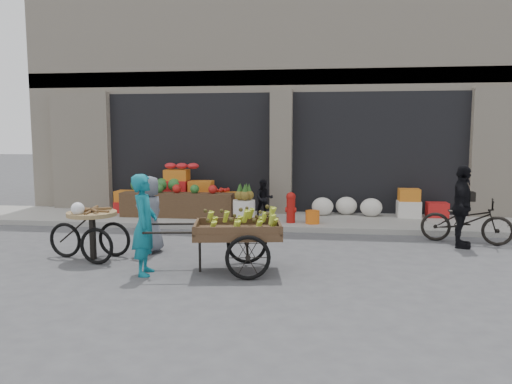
# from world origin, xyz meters

# --- Properties ---
(ground) EXTENTS (80.00, 80.00, 0.00)m
(ground) POSITION_xyz_m (0.00, 0.00, 0.00)
(ground) COLOR #424244
(ground) RESTS_ON ground
(sidewalk) EXTENTS (18.00, 2.20, 0.12)m
(sidewalk) POSITION_xyz_m (0.00, 4.10, 0.06)
(sidewalk) COLOR gray
(sidewalk) RESTS_ON ground
(building) EXTENTS (14.00, 6.45, 7.00)m
(building) POSITION_xyz_m (0.00, 8.03, 3.37)
(building) COLOR beige
(building) RESTS_ON ground
(fruit_display) EXTENTS (3.10, 1.12, 1.24)m
(fruit_display) POSITION_xyz_m (-2.48, 4.38, 0.67)
(fruit_display) COLOR red
(fruit_display) RESTS_ON sidewalk
(pineapple_bin) EXTENTS (0.52, 0.52, 0.50)m
(pineapple_bin) POSITION_xyz_m (-0.75, 3.60, 0.37)
(pineapple_bin) COLOR silver
(pineapple_bin) RESTS_ON sidewalk
(fire_hydrant) EXTENTS (0.22, 0.22, 0.71)m
(fire_hydrant) POSITION_xyz_m (0.35, 3.55, 0.50)
(fire_hydrant) COLOR #A5140F
(fire_hydrant) RESTS_ON sidewalk
(orange_bucket) EXTENTS (0.32, 0.32, 0.30)m
(orange_bucket) POSITION_xyz_m (0.85, 3.50, 0.27)
(orange_bucket) COLOR orange
(orange_bucket) RESTS_ON sidewalk
(right_bay_goods) EXTENTS (3.35, 0.60, 0.70)m
(right_bay_goods) POSITION_xyz_m (2.61, 4.70, 0.41)
(right_bay_goods) COLOR silver
(right_bay_goods) RESTS_ON sidewalk
(seated_person) EXTENTS (0.51, 0.43, 0.93)m
(seated_person) POSITION_xyz_m (-0.35, 4.20, 0.58)
(seated_person) COLOR black
(seated_person) RESTS_ON sidewalk
(banana_cart) EXTENTS (2.43, 1.30, 0.96)m
(banana_cart) POSITION_xyz_m (-0.30, -0.23, 0.70)
(banana_cart) COLOR brown
(banana_cart) RESTS_ON ground
(vendor_woman) EXTENTS (0.46, 0.62, 1.56)m
(vendor_woman) POSITION_xyz_m (-1.64, -0.57, 0.78)
(vendor_woman) COLOR #106F82
(vendor_woman) RESTS_ON ground
(tricycle_cart) EXTENTS (1.45, 0.94, 0.95)m
(tricycle_cart) POSITION_xyz_m (-2.87, 0.19, 0.57)
(tricycle_cart) COLOR #9E7F51
(tricycle_cart) RESTS_ON ground
(vendor_grey) EXTENTS (0.58, 0.77, 1.41)m
(vendor_grey) POSITION_xyz_m (-2.05, 0.82, 0.70)
(vendor_grey) COLOR slate
(vendor_grey) RESTS_ON ground
(bicycle) EXTENTS (1.81, 1.04, 0.90)m
(bicycle) POSITION_xyz_m (3.90, 2.39, 0.45)
(bicycle) COLOR black
(bicycle) RESTS_ON ground
(cyclist) EXTENTS (0.62, 0.99, 1.58)m
(cyclist) POSITION_xyz_m (3.70, 1.99, 0.79)
(cyclist) COLOR black
(cyclist) RESTS_ON ground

